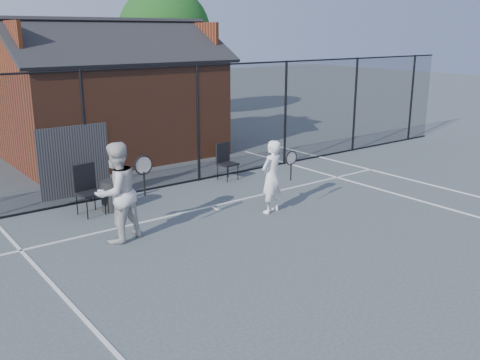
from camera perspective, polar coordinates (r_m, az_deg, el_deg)
ground at (r=9.82m, az=6.83°, el=-7.27°), size 80.00×80.00×0.00m
court_lines at (r=9.00m, az=12.76°, el=-9.72°), size 11.02×18.00×0.01m
fence at (r=13.15m, az=-9.27°, el=5.11°), size 22.04×3.00×3.00m
clubhouse at (r=17.04m, az=-13.34°, el=7.80°), size 6.50×4.36×4.19m
tree_right at (r=24.07m, az=-8.04°, el=15.24°), size 3.97×3.97×5.70m
player_front at (r=11.43m, az=3.40°, el=0.35°), size 0.74×0.58×1.59m
player_back at (r=10.06m, az=-12.99°, el=-1.30°), size 1.09×0.92×1.88m
chair_left at (r=11.75m, az=-15.71°, el=-1.14°), size 0.58×0.59×1.06m
chair_right at (r=14.03m, az=-1.32°, el=1.89°), size 0.50×0.52×0.94m
waste_bin at (r=11.98m, az=-13.51°, el=-1.63°), size 0.54×0.54×0.67m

